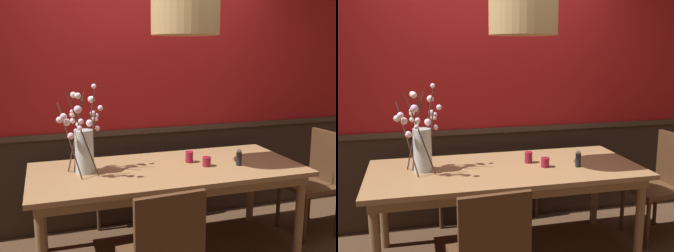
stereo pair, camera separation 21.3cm
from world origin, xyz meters
TOP-DOWN VIEW (x-y plane):
  - back_wall at (0.00, 0.77)m, footprint 5.33×0.14m
  - dining_table at (0.00, 0.00)m, footprint 2.17×0.96m
  - chair_far_side_left at (-0.28, 0.86)m, footprint 0.48×0.44m
  - chair_head_east_end at (1.47, 0.01)m, footprint 0.47×0.46m
  - chair_far_side_right at (0.29, 0.92)m, footprint 0.45×0.45m
  - vase_with_blossoms at (-0.66, 0.06)m, footprint 0.36×0.38m
  - candle_holder_nearer_center at (0.31, -0.07)m, footprint 0.07×0.07m
  - candle_holder_nearer_edge at (0.21, 0.08)m, footprint 0.07×0.07m
  - condiment_bottle at (0.57, -0.13)m, footprint 0.04×0.04m
  - pendant_lamp at (0.12, -0.05)m, footprint 0.52×0.52m

SIDE VIEW (x-z plane):
  - chair_far_side_right at x=0.29m, z-range 0.06..1.00m
  - chair_far_side_left at x=-0.28m, z-range 0.06..0.99m
  - chair_head_east_end at x=1.47m, z-range 0.05..1.01m
  - dining_table at x=0.00m, z-range 0.31..1.08m
  - candle_holder_nearer_center at x=0.31m, z-range 0.77..0.85m
  - candle_holder_nearer_edge at x=0.21m, z-range 0.77..0.86m
  - condiment_bottle at x=0.57m, z-range 0.77..0.90m
  - vase_with_blossoms at x=-0.66m, z-range 0.65..1.32m
  - back_wall at x=0.00m, z-range -0.01..2.66m
  - pendant_lamp at x=0.12m, z-range 1.52..2.38m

